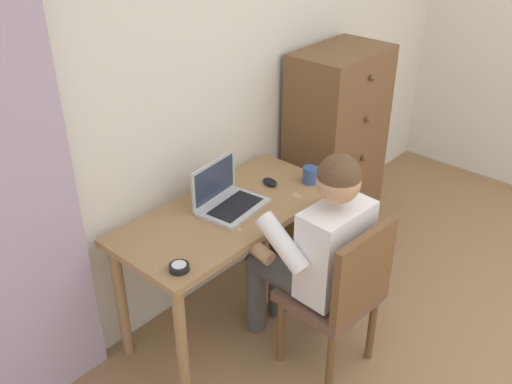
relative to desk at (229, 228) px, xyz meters
name	(u,v)px	position (x,y,z in m)	size (l,w,h in m)	color
wall_back	(239,74)	(0.47, 0.36, 0.63)	(4.80, 0.05, 2.50)	silver
curtain_panel	(12,195)	(-0.94, 0.29, 0.50)	(0.54, 0.03, 2.24)	#B29EBC
desk	(229,228)	(0.00, 0.00, 0.00)	(1.23, 0.57, 0.73)	#9E754C
dresser	(335,148)	(1.10, 0.09, 0.04)	(0.63, 0.44, 1.31)	brown
chair	(342,292)	(0.10, -0.65, -0.13)	(0.44, 0.42, 0.88)	brown
person_seated	(314,245)	(0.11, -0.47, 0.06)	(0.55, 0.60, 1.19)	#4C4C4C
laptop	(227,198)	(0.02, 0.03, 0.16)	(0.37, 0.29, 0.24)	#B7BABF
computer_mouse	(270,182)	(0.34, 0.01, 0.13)	(0.06, 0.10, 0.03)	black
desk_clock	(179,267)	(-0.50, -0.19, 0.13)	(0.09, 0.09, 0.03)	black
coffee_mug	(310,175)	(0.51, -0.14, 0.16)	(0.12, 0.08, 0.09)	#33518C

